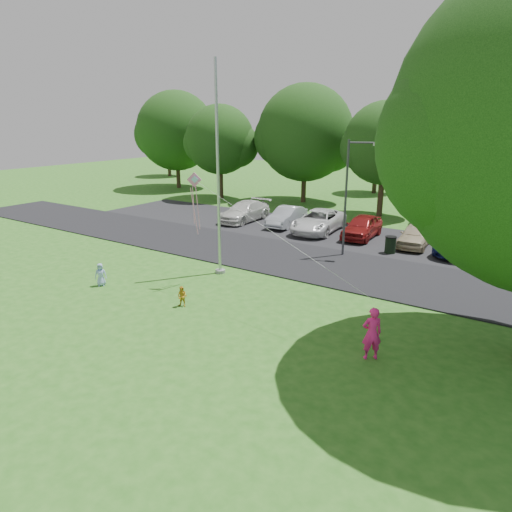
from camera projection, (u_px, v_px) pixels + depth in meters
The scene contains 13 objects.
ground at pixel (212, 326), 16.99m from camera, with size 120.00×120.00×0.00m, color #2A661B.
park_road at pixel (319, 264), 24.15m from camera, with size 60.00×6.00×0.06m, color black.
parking_strip at pixel (364, 238), 29.32m from camera, with size 42.00×7.00×0.06m, color black.
flagpole at pixel (218, 190), 21.62m from camera, with size 0.50×0.50×10.00m.
street_lamp at pixel (351, 188), 24.53m from camera, with size 1.73×0.72×6.36m.
trash_can at pixel (390, 245), 25.87m from camera, with size 0.64×0.64×1.02m.
tree_row at pixel (433, 142), 33.78m from camera, with size 64.35×11.94×10.88m.
horizon_trees at pixel (486, 155), 40.56m from camera, with size 77.46×7.20×7.02m.
parked_cars at pixel (369, 228), 28.83m from camera, with size 20.24×5.49×1.47m.
woman at pixel (372, 333), 14.43m from camera, with size 0.64×0.42×1.77m, color #FB2182.
child_yellow at pixel (182, 297), 18.61m from camera, with size 0.42×0.33×0.87m, color orange.
child_blue at pixel (101, 275), 20.92m from camera, with size 0.52×0.34×1.07m, color #99B2EA.
kite at pixel (198, 191), 19.87m from camera, with size 9.45×2.51×3.17m.
Camera 1 is at (9.98, -11.98, 7.41)m, focal length 32.00 mm.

